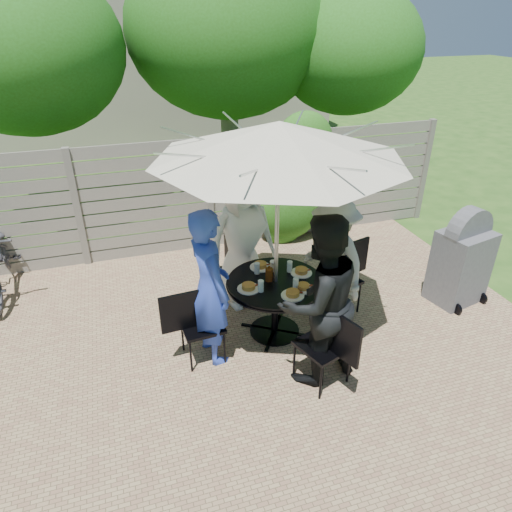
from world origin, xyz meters
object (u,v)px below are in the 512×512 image
object	(u,v)px
person_back	(242,239)
person_front	(319,302)
plate_front	(293,294)
glass_front	(296,284)
plate_extra	(303,287)
chair_back	(239,280)
plate_right	(301,272)
coffee_cup	(273,266)
plate_back	(260,266)
chair_front	(323,360)
syrup_jug	(269,275)
glass_right	(290,266)
person_right	(333,259)
glass_back	(257,268)
chair_right	(338,292)
chair_left	(202,338)
plate_left	(249,287)
bbq_grill	(461,260)
patio_table	(275,297)
glass_left	(261,286)
umbrella	(279,140)

from	to	relation	value
person_back	person_front	distance (m)	1.66
person_front	plate_front	bearing A→B (deg)	-90.00
person_front	glass_front	bearing A→B (deg)	-100.42
plate_extra	chair_back	bearing A→B (deg)	109.70
chair_back	glass_front	world-z (taller)	glass_front
plate_right	coffee_cup	xyz separation A→B (m)	(-0.30, 0.16, 0.04)
plate_back	glass_front	xyz separation A→B (m)	(0.23, -0.59, 0.05)
chair_front	plate_back	bearing A→B (deg)	-7.58
chair_back	person_back	distance (m)	0.70
plate_extra	syrup_jug	bearing A→B (deg)	136.02
glass_right	syrup_jug	distance (m)	0.32
person_right	plate_right	xyz separation A→B (m)	(-0.46, -0.09, -0.04)
glass_back	syrup_jug	size ratio (longest dim) A/B	0.88
chair_front	glass_right	bearing A→B (deg)	-21.19
person_right	plate_front	world-z (taller)	person_right
glass_right	chair_right	bearing A→B (deg)	3.22
plate_right	coffee_cup	bearing A→B (deg)	151.34
chair_left	plate_back	bearing A→B (deg)	27.85
plate_right	chair_right	bearing A→B (deg)	11.68
person_front	plate_left	distance (m)	0.92
person_right	syrup_jug	xyz separation A→B (m)	(-0.88, -0.13, 0.02)
chair_back	glass_back	bearing A→B (deg)	-9.73
chair_right	chair_left	bearing A→B (deg)	-3.79
plate_back	plate_extra	xyz separation A→B (m)	(0.31, -0.61, 0.00)
glass_front	person_back	bearing A→B (deg)	107.08
chair_right	person_right	bearing A→B (deg)	-3.31
bbq_grill	chair_back	bearing A→B (deg)	147.79
patio_table	plate_front	world-z (taller)	plate_front
plate_back	glass_left	world-z (taller)	glass_left
person_front	syrup_jug	world-z (taller)	person_front
plate_back	plate_right	bearing A→B (deg)	-33.42
chair_right	glass_left	size ratio (longest dim) A/B	6.94
patio_table	person_right	xyz separation A→B (m)	(0.81, 0.17, 0.29)
chair_back	person_back	size ratio (longest dim) A/B	0.44
coffee_cup	plate_front	bearing A→B (deg)	-88.20
person_back	plate_extra	bearing A→B (deg)	-80.95
plate_right	glass_front	distance (m)	0.37
chair_back	glass_right	xyz separation A→B (m)	(0.43, -0.79, 0.57)
person_right	plate_extra	xyz separation A→B (m)	(-0.58, -0.42, -0.04)
patio_table	glass_left	xyz separation A→B (m)	(-0.23, -0.15, 0.30)
person_right	glass_right	bearing A→B (deg)	-100.42
chair_left	glass_right	distance (m)	1.34
plate_left	syrup_jug	bearing A→B (deg)	21.04
glass_right	bbq_grill	distance (m)	2.38
umbrella	person_right	bearing A→B (deg)	11.58
person_back	person_right	size ratio (longest dim) A/B	1.15
person_back	glass_back	distance (m)	0.59
person_front	glass_front	xyz separation A→B (m)	(-0.01, 0.58, -0.13)
plate_front	glass_front	bearing A→B (deg)	55.32
chair_right	plate_right	xyz separation A→B (m)	(-0.59, -0.12, 0.48)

